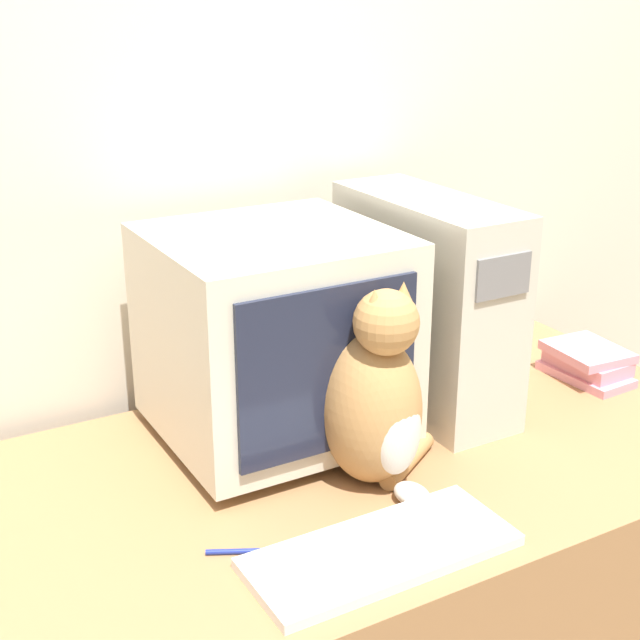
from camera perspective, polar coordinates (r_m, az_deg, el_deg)
name	(u,v)px	position (r m, az deg, el deg)	size (l,w,h in m)	color
wall_back	(247,138)	(1.95, -4.72, 11.53)	(7.00, 0.05, 2.50)	beige
desk	(358,609)	(1.93, 2.46, -17.97)	(1.62, 0.83, 0.71)	#9E7047
crt_monitor	(274,335)	(1.72, -2.96, -0.97)	(0.44, 0.43, 0.42)	beige
computer_tower	(425,302)	(1.89, 6.72, 1.15)	(0.18, 0.48, 0.45)	beige
keyboard	(381,551)	(1.46, 3.92, -14.53)	(0.44, 0.18, 0.02)	silver
cat	(376,401)	(1.59, 3.57, -5.19)	(0.27, 0.26, 0.38)	#B7844C
book_stack	(587,362)	(2.14, 16.71, -2.60)	(0.16, 0.21, 0.07)	pink
pen	(251,551)	(1.47, -4.42, -14.53)	(0.13, 0.07, 0.01)	navy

